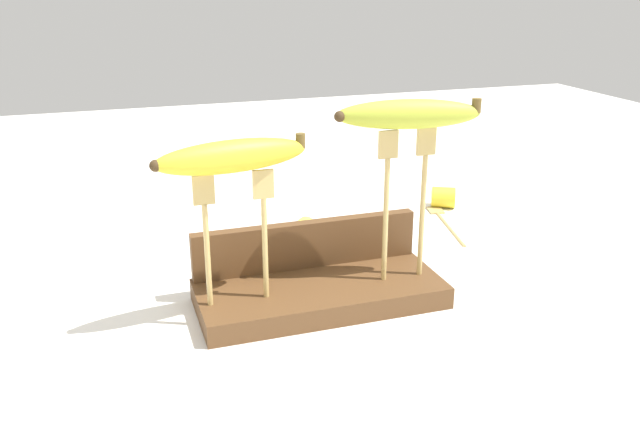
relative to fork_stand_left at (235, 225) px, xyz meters
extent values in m
plane|color=silver|center=(0.11, 0.01, -0.13)|extent=(3.00, 3.00, 0.00)
cube|color=brown|center=(0.11, 0.01, -0.12)|extent=(0.33, 0.14, 0.03)
cube|color=brown|center=(0.11, 0.07, -0.07)|extent=(0.32, 0.02, 0.07)
cylinder|color=tan|center=(-0.04, 0.00, -0.04)|extent=(0.01, 0.01, 0.13)
cube|color=tan|center=(-0.04, 0.00, 0.05)|extent=(0.03, 0.01, 0.04)
cylinder|color=tan|center=(0.04, 0.00, -0.04)|extent=(0.01, 0.01, 0.13)
cube|color=tan|center=(0.04, 0.00, 0.05)|extent=(0.03, 0.01, 0.04)
cylinder|color=tan|center=(0.20, 0.00, -0.02)|extent=(0.01, 0.01, 0.17)
cube|color=tan|center=(0.20, 0.00, 0.09)|extent=(0.03, 0.01, 0.04)
cylinder|color=tan|center=(0.25, 0.00, -0.02)|extent=(0.01, 0.01, 0.17)
cube|color=tan|center=(0.25, 0.00, 0.09)|extent=(0.03, 0.01, 0.04)
ellipsoid|color=yellow|center=(0.00, 0.00, 0.09)|extent=(0.19, 0.07, 0.04)
cylinder|color=brown|center=(0.09, 0.01, 0.10)|extent=(0.01, 0.01, 0.02)
sphere|color=#3F2D19|center=(-0.09, -0.01, 0.09)|extent=(0.01, 0.01, 0.01)
ellipsoid|color=#B2C138|center=(0.23, 0.00, 0.12)|extent=(0.19, 0.07, 0.04)
cylinder|color=brown|center=(0.31, -0.02, 0.13)|extent=(0.01, 0.01, 0.02)
sphere|color=#3F2D19|center=(0.14, 0.02, 0.12)|extent=(0.01, 0.01, 0.01)
cylinder|color=tan|center=(0.42, 0.20, -0.13)|extent=(0.04, 0.16, 0.01)
cube|color=tan|center=(0.44, 0.30, -0.13)|extent=(0.03, 0.04, 0.01)
cylinder|color=#DBD147|center=(0.16, 0.24, -0.11)|extent=(0.05, 0.05, 0.04)
cylinder|color=beige|center=(0.15, 0.22, -0.11)|extent=(0.03, 0.02, 0.03)
cylinder|color=yellow|center=(0.46, 0.32, -0.11)|extent=(0.06, 0.05, 0.04)
cylinder|color=beige|center=(0.44, 0.33, -0.11)|extent=(0.02, 0.03, 0.03)
camera|label=1|loc=(-0.15, -0.77, 0.29)|focal=38.01mm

